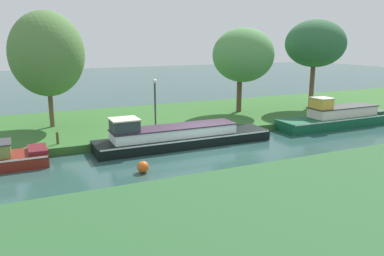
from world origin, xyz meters
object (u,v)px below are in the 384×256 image
Objects in this scene: black_barge at (178,136)px; forest_cruiser at (337,118)px; willow_tree_left at (47,54)px; willow_tree_centre at (243,55)px; willow_tree_right at (316,44)px; lamp_post at (155,99)px; mooring_post_near at (57,138)px; channel_buoy at (143,167)px.

forest_cruiser is (10.99, -0.00, 0.07)m from black_barge.
willow_tree_left is 1.13× the size of willow_tree_centre.
black_barge is 10.99m from forest_cruiser.
willow_tree_right is (18.54, -1.10, 0.49)m from willow_tree_left.
willow_tree_left reaches higher than forest_cruiser.
willow_tree_right is at bearing 9.83° from lamp_post.
willow_tree_right is 10.72× the size of mooring_post_near.
willow_tree_left is 11.00× the size of mooring_post_near.
channel_buoy is (2.77, -8.66, -4.43)m from willow_tree_left.
lamp_post is (-13.34, -2.31, -2.90)m from willow_tree_right.
willow_tree_centre is at bearing 39.34° from channel_buoy.
willow_tree_centre is 0.90× the size of willow_tree_right.
lamp_post reaches higher than forest_cruiser.
black_barge is 4.33m from channel_buoy.
willow_tree_right is 13.10× the size of channel_buoy.
willow_tree_left reaches higher than lamp_post.
forest_cruiser is 2.70× the size of lamp_post.
willow_tree_centre is at bearing 21.11° from lamp_post.
willow_tree_centre is (7.00, 4.99, 3.89)m from black_barge.
mooring_post_near is at bearing 164.96° from black_barge.
willow_tree_left is 10.11m from channel_buoy.
willow_tree_right reaches higher than channel_buoy.
lamp_post is 6.12m from channel_buoy.
willow_tree_left is at bearing 88.02° from mooring_post_near.
channel_buoy is at bearing -154.39° from willow_tree_right.
channel_buoy is (-2.95, -3.16, -0.28)m from black_barge.
lamp_post is at bearing 104.05° from black_barge.
willow_tree_right reaches higher than willow_tree_centre.
lamp_post is at bearing 5.48° from mooring_post_near.
mooring_post_near is (-16.84, 1.57, 0.11)m from forest_cruiser.
lamp_post is 5.97× the size of channel_buoy.
willow_tree_left is 6.67m from lamp_post.
black_barge reaches higher than mooring_post_near.
channel_buoy is at bearing -58.47° from mooring_post_near.
willow_tree_left is (-16.71, 5.49, 4.08)m from forest_cruiser.
willow_tree_left is at bearing 161.80° from forest_cruiser.
willow_tree_left reaches higher than willow_tree_centre.
forest_cruiser is 1.23× the size of willow_tree_right.
black_barge is at bearing 47.03° from channel_buoy.
forest_cruiser is at bearing -0.00° from black_barge.
willow_tree_right is (5.83, -0.59, 0.76)m from willow_tree_centre.
black_barge is 2.76m from lamp_post.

